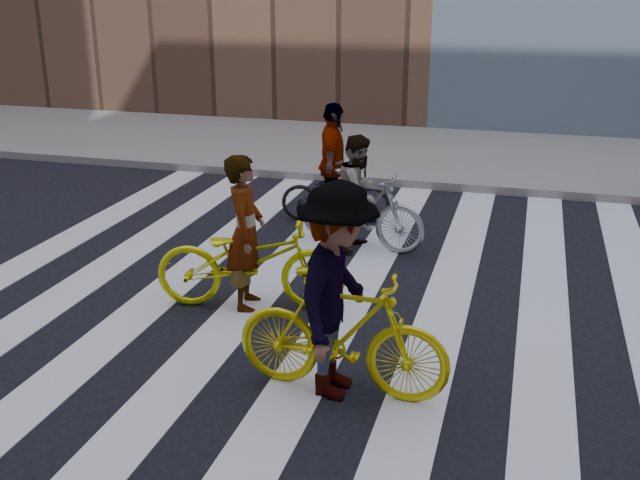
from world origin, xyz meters
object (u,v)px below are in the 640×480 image
at_px(rider_mid, 359,192).
at_px(rider_rear, 333,163).
at_px(bike_silver_mid, 362,210).
at_px(bike_dark_rear, 336,194).
at_px(bike_yellow_left, 251,260).
at_px(rider_left, 246,233).
at_px(bike_yellow_right, 342,333).
at_px(rider_right, 337,292).

xyz_separation_m(rider_mid, rider_rear, (-0.66, 1.07, 0.12)).
relative_size(rider_mid, rider_rear, 0.87).
relative_size(bike_silver_mid, bike_dark_rear, 1.09).
height_order(bike_yellow_left, rider_rear, rider_rear).
xyz_separation_m(bike_yellow_left, rider_left, (-0.05, 0.00, 0.33)).
relative_size(bike_yellow_left, bike_yellow_right, 1.10).
bearing_deg(rider_mid, rider_left, 171.92).
xyz_separation_m(bike_yellow_right, rider_mid, (-0.74, 3.80, 0.21)).
bearing_deg(bike_dark_rear, rider_mid, -161.31).
xyz_separation_m(bike_dark_rear, rider_left, (-0.16, -3.34, 0.45)).
height_order(bike_yellow_left, bike_yellow_right, bike_yellow_right).
bearing_deg(bike_silver_mid, rider_right, -159.82).
distance_m(bike_dark_rear, rider_mid, 1.28).
bearing_deg(rider_left, bike_yellow_right, -147.44).
bearing_deg(bike_silver_mid, bike_yellow_right, -159.08).
height_order(rider_left, rider_right, rider_right).
height_order(rider_mid, rider_right, rider_right).
relative_size(bike_yellow_left, bike_dark_rear, 1.28).
xyz_separation_m(bike_dark_rear, rider_rear, (-0.05, 0.00, 0.47)).
bearing_deg(bike_yellow_right, bike_yellow_left, 45.30).
bearing_deg(rider_right, rider_left, 45.30).
xyz_separation_m(bike_yellow_left, rider_right, (1.41, -1.53, 0.43)).
bearing_deg(bike_yellow_left, bike_yellow_right, -148.41).
distance_m(bike_yellow_right, rider_rear, 5.08).
bearing_deg(bike_yellow_left, rider_right, -149.41).
height_order(bike_dark_rear, rider_rear, rider_rear).
relative_size(bike_silver_mid, rider_rear, 1.00).
relative_size(bike_silver_mid, rider_right, 0.93).
bearing_deg(rider_left, rider_right, -148.41).
distance_m(bike_yellow_left, rider_right, 2.12).
height_order(bike_yellow_left, rider_mid, rider_mid).
xyz_separation_m(bike_yellow_left, bike_yellow_right, (1.46, -1.53, 0.02)).
xyz_separation_m(rider_left, rider_mid, (0.77, 2.27, -0.09)).
distance_m(bike_silver_mid, rider_mid, 0.25).
height_order(bike_silver_mid, rider_left, rider_left).
relative_size(rider_left, rider_rear, 0.97).
bearing_deg(bike_yellow_right, bike_silver_mid, 12.04).
bearing_deg(rider_left, rider_mid, -30.67).
xyz_separation_m(bike_silver_mid, bike_dark_rear, (-0.66, 1.07, -0.11)).
relative_size(rider_left, rider_right, 0.90).
relative_size(bike_yellow_left, rider_right, 1.09).
xyz_separation_m(bike_yellow_left, bike_silver_mid, (0.77, 2.27, -0.01)).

